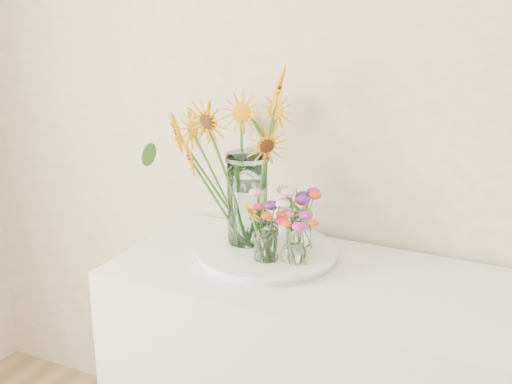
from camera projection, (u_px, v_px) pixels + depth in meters
tray at (267, 254)px, 2.06m from camera, size 0.43×0.43×0.02m
mason_jar at (247, 199)px, 2.07m from camera, size 0.17×0.17×0.30m
sunflower_bouquet at (247, 159)px, 2.03m from camera, size 0.94×0.94×0.57m
small_vase_a at (266, 241)px, 1.96m from camera, size 0.09×0.09×0.13m
wildflower_posy_a at (266, 227)px, 1.94m from camera, size 0.19×0.19×0.22m
small_vase_b at (294, 245)px, 1.94m from camera, size 0.11×0.11×0.11m
wildflower_posy_b at (294, 231)px, 1.93m from camera, size 0.19×0.19×0.20m
small_vase_c at (301, 230)px, 2.07m from camera, size 0.07×0.07×0.11m
wildflower_posy_c at (301, 216)px, 2.06m from camera, size 0.20×0.20×0.20m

